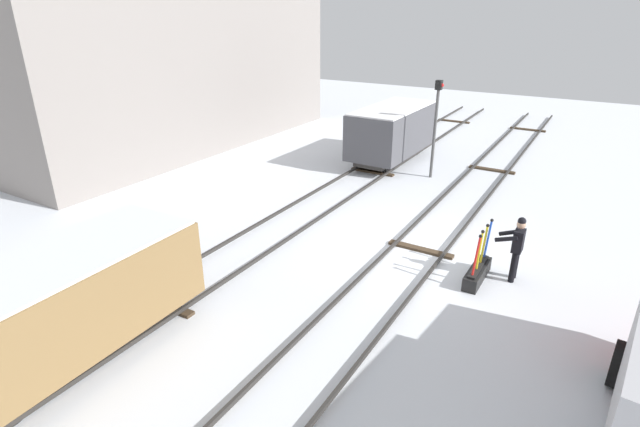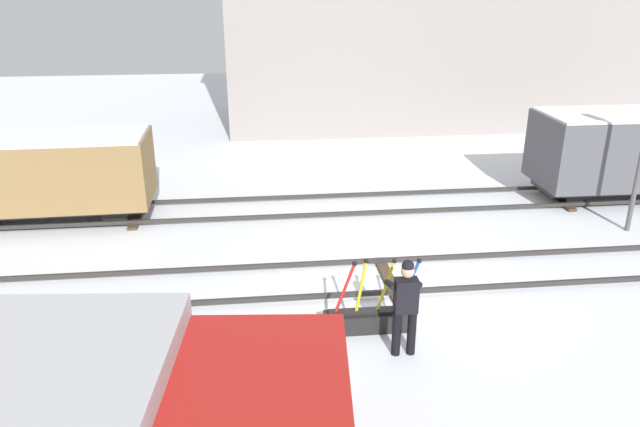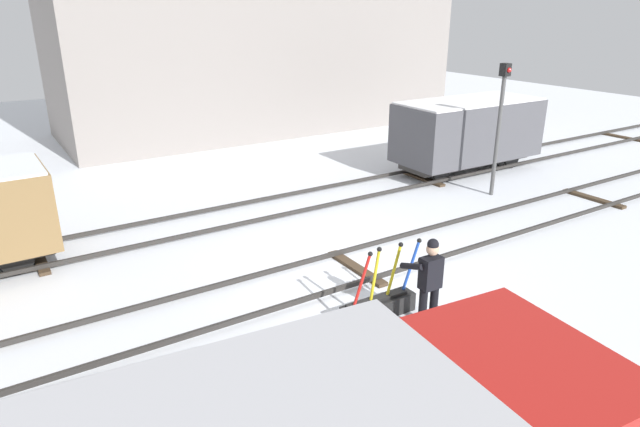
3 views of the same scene
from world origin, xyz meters
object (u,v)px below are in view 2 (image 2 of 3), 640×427
(switch_lever_frame, at_px, (367,318))
(freight_car_back_track, at_px, (46,172))
(rail_worker, at_px, (405,301))
(freight_car_near_switch, at_px, (630,150))

(switch_lever_frame, xyz_separation_m, freight_car_back_track, (-7.22, 6.16, 1.07))
(rail_worker, distance_m, freight_car_back_track, 10.36)
(freight_car_near_switch, xyz_separation_m, freight_car_back_track, (-15.87, 0.00, -0.11))
(freight_car_back_track, bearing_deg, switch_lever_frame, -41.73)
(switch_lever_frame, relative_size, freight_car_back_track, 0.33)
(switch_lever_frame, distance_m, freight_car_near_switch, 10.68)
(switch_lever_frame, bearing_deg, freight_car_near_switch, 36.01)
(rail_worker, height_order, freight_car_back_track, freight_car_back_track)
(rail_worker, relative_size, freight_car_back_track, 0.34)
(rail_worker, bearing_deg, switch_lever_frame, 123.03)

